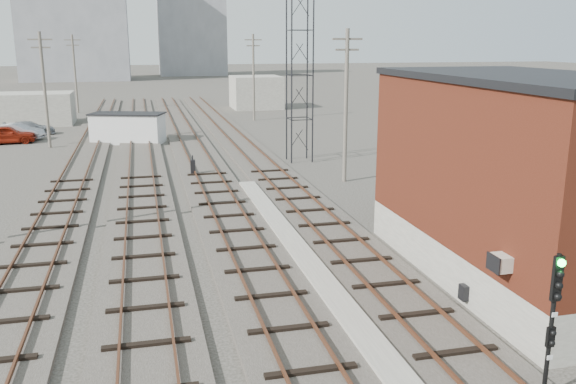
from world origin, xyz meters
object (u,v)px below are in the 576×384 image
object	(u,v)px
switch_stand	(193,167)
site_trailer	(128,128)
car_silver	(18,132)
car_red	(6,135)
car_grey	(29,128)
signal_mast	(553,318)

from	to	relation	value
switch_stand	site_trailer	bearing A→B (deg)	106.18
switch_stand	car_silver	world-z (taller)	car_silver
car_red	car_grey	xyz separation A→B (m)	(1.05, 4.65, -0.14)
signal_mast	car_red	size ratio (longest dim) A/B	0.81
signal_mast	car_red	distance (m)	47.35
site_trailer	car_silver	world-z (taller)	site_trailer
signal_mast	car_grey	bearing A→B (deg)	111.62
car_grey	car_red	bearing A→B (deg)	154.81
switch_stand	car_red	xyz separation A→B (m)	(-13.91, 16.32, 0.17)
switch_stand	car_grey	size ratio (longest dim) A/B	0.29
switch_stand	site_trailer	size ratio (longest dim) A/B	0.19
signal_mast	car_silver	world-z (taller)	signal_mast
site_trailer	car_grey	size ratio (longest dim) A/B	1.49
signal_mast	site_trailer	world-z (taller)	signal_mast
site_trailer	car_silver	bearing A→B (deg)	176.26
site_trailer	car_red	distance (m)	10.02
site_trailer	car_grey	distance (m)	10.99
signal_mast	switch_stand	size ratio (longest dim) A/B	2.88
signal_mast	site_trailer	xyz separation A→B (m)	(-10.10, 40.98, -0.82)
site_trailer	car_grey	xyz separation A→B (m)	(-8.76, 6.62, -0.63)
signal_mast	site_trailer	distance (m)	42.21
car_silver	switch_stand	bearing A→B (deg)	-128.28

